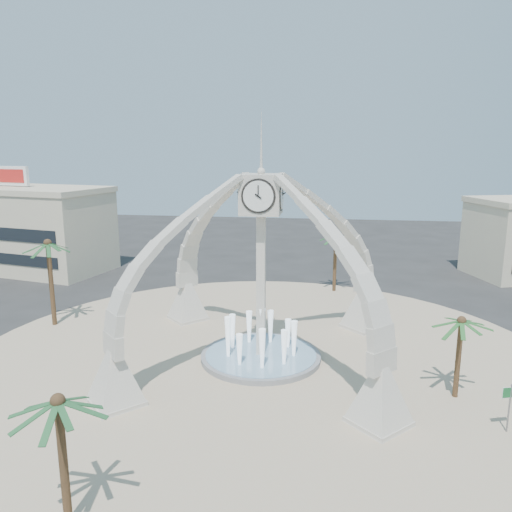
# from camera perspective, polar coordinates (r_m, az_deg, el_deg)

# --- Properties ---
(ground) EXTENTS (140.00, 140.00, 0.00)m
(ground) POSITION_cam_1_polar(r_m,az_deg,el_deg) (34.11, 0.56, -11.75)
(ground) COLOR #282828
(ground) RESTS_ON ground
(plaza) EXTENTS (40.00, 40.00, 0.06)m
(plaza) POSITION_cam_1_polar(r_m,az_deg,el_deg) (34.10, 0.56, -11.70)
(plaza) COLOR tan
(plaza) RESTS_ON ground
(clock_tower) EXTENTS (17.94, 17.94, 16.30)m
(clock_tower) POSITION_cam_1_polar(r_m,az_deg,el_deg) (32.03, 0.58, -1.08)
(clock_tower) COLOR beige
(clock_tower) RESTS_ON ground
(fountain) EXTENTS (8.00, 8.00, 3.62)m
(fountain) POSITION_cam_1_polar(r_m,az_deg,el_deg) (33.99, 0.56, -11.30)
(fountain) COLOR gray
(fountain) RESTS_ON ground
(building_nw) EXTENTS (23.75, 13.73, 11.90)m
(building_nw) POSITION_cam_1_polar(r_m,az_deg,el_deg) (64.76, -25.74, 2.96)
(building_nw) COLOR beige
(building_nw) RESTS_ON ground
(palm_east) EXTENTS (4.24, 4.24, 5.19)m
(palm_east) POSITION_cam_1_polar(r_m,az_deg,el_deg) (29.84, 22.44, -6.97)
(palm_east) COLOR brown
(palm_east) RESTS_ON ground
(palm_west) EXTENTS (5.00, 5.00, 7.42)m
(palm_west) POSITION_cam_1_polar(r_m,az_deg,el_deg) (41.79, -22.70, 1.22)
(palm_west) COLOR brown
(palm_west) RESTS_ON ground
(palm_north) EXTENTS (3.86, 3.86, 6.35)m
(palm_north) POSITION_cam_1_polar(r_m,az_deg,el_deg) (48.91, 9.11, 2.31)
(palm_north) COLOR brown
(palm_north) RESTS_ON ground
(palm_south) EXTENTS (3.57, 3.57, 5.73)m
(palm_south) POSITION_cam_1_polar(r_m,az_deg,el_deg) (19.69, -21.70, -15.34)
(palm_south) COLOR brown
(palm_south) RESTS_ON ground
(street_sign) EXTENTS (0.92, 0.31, 2.60)m
(street_sign) POSITION_cam_1_polar(r_m,az_deg,el_deg) (28.27, 27.06, -14.29)
(street_sign) COLOR slate
(street_sign) RESTS_ON ground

